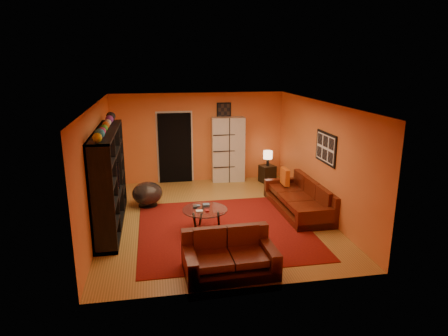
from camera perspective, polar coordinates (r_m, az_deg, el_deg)
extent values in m
plane|color=olive|center=(9.25, -1.34, -7.04)|extent=(6.00, 6.00, 0.00)
plane|color=white|center=(8.61, -1.45, 9.18)|extent=(6.00, 6.00, 0.00)
plane|color=orange|center=(11.75, -3.65, 4.36)|extent=(6.00, 0.00, 6.00)
plane|color=orange|center=(6.04, 3.01, -6.23)|extent=(6.00, 0.00, 6.00)
plane|color=orange|center=(8.83, -17.64, 0.03)|extent=(0.00, 6.00, 6.00)
plane|color=orange|center=(9.54, 13.62, 1.42)|extent=(0.00, 6.00, 6.00)
cube|color=#620E0B|center=(8.63, 0.05, -8.70)|extent=(3.60, 3.60, 0.01)
cube|color=black|center=(11.71, -7.01, 2.84)|extent=(0.95, 0.10, 2.04)
cube|color=black|center=(9.20, 14.36, 2.78)|extent=(0.03, 1.00, 0.70)
cube|color=black|center=(11.72, -0.02, 8.08)|extent=(0.42, 0.03, 0.52)
cube|color=black|center=(8.87, -16.07, -1.47)|extent=(0.45, 3.00, 2.10)
imported|color=black|center=(8.79, -15.79, -1.87)|extent=(1.01, 0.13, 0.58)
cube|color=#471309|center=(9.76, 10.61, -5.10)|extent=(1.04, 2.46, 0.32)
cube|color=#471309|center=(9.83, 12.91, -3.45)|extent=(0.22, 2.45, 0.85)
cube|color=#471309|center=(8.74, 13.39, -6.66)|extent=(1.00, 0.20, 0.62)
cube|color=#471309|center=(10.71, 8.44, -2.31)|extent=(1.00, 0.20, 0.62)
cube|color=#471309|center=(9.04, 12.08, -4.75)|extent=(0.79, 0.69, 0.12)
cube|color=#471309|center=(9.64, 10.48, -3.39)|extent=(0.79, 0.69, 0.12)
cube|color=#471309|center=(10.26, 9.07, -2.19)|extent=(0.79, 0.69, 0.12)
cube|color=#471309|center=(6.94, 0.84, -13.60)|extent=(1.57, 0.98, 0.32)
cube|color=#471309|center=(7.14, 0.17, -10.33)|extent=(1.54, 0.24, 0.85)
cube|color=#471309|center=(7.04, 6.37, -11.88)|extent=(0.21, 0.93, 0.62)
cube|color=#471309|center=(6.76, -4.92, -13.03)|extent=(0.21, 0.93, 0.62)
cube|color=#471309|center=(6.83, 3.39, -11.20)|extent=(0.59, 0.72, 0.12)
cube|color=#471309|center=(6.71, -1.57, -11.69)|extent=(0.59, 0.72, 0.12)
cube|color=#D75D17|center=(10.28, 8.70, -1.21)|extent=(0.12, 0.42, 0.42)
cylinder|color=silver|center=(8.40, -2.74, -5.96)|extent=(0.95, 0.95, 0.02)
cylinder|color=black|center=(8.42, -0.77, -7.61)|extent=(0.05, 0.05, 0.45)
cylinder|color=black|center=(8.75, -3.25, -6.74)|extent=(0.05, 0.05, 0.45)
cylinder|color=black|center=(8.30, -4.15, -8.02)|extent=(0.05, 0.05, 0.45)
cube|color=silver|center=(11.75, 0.59, 2.67)|extent=(0.98, 0.48, 1.91)
cylinder|color=black|center=(10.12, -10.80, -5.21)|extent=(0.44, 0.44, 0.03)
cylinder|color=black|center=(10.09, -10.82, -4.78)|extent=(0.06, 0.06, 0.15)
ellipsoid|color=#393233|center=(10.02, -10.88, -3.56)|extent=(0.74, 0.74, 0.56)
cube|color=black|center=(11.85, 6.20, -0.83)|extent=(0.48, 0.48, 0.50)
cylinder|color=black|center=(11.75, 6.25, 0.84)|extent=(0.08, 0.08, 0.21)
cylinder|color=#F6BD87|center=(11.70, 6.28, 1.89)|extent=(0.26, 0.26, 0.23)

